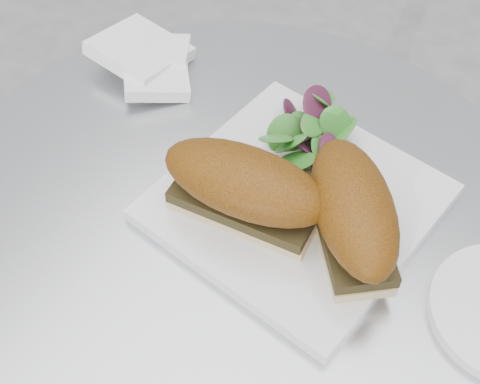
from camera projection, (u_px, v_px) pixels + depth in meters
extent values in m
cylinder|color=#AEB0B6|center=(232.00, 232.00, 0.72)|extent=(0.70, 0.70, 0.02)
cylinder|color=#AEB0B6|center=(234.00, 372.00, 1.00)|extent=(0.07, 0.07, 0.71)
cube|color=white|center=(296.00, 202.00, 0.72)|extent=(0.29, 0.29, 0.02)
cube|color=#D3B984|center=(245.00, 209.00, 0.69)|extent=(0.16, 0.08, 0.01)
cube|color=black|center=(245.00, 201.00, 0.68)|extent=(0.16, 0.08, 0.01)
ellipsoid|color=#663C09|center=(245.00, 182.00, 0.66)|extent=(0.19, 0.10, 0.06)
cube|color=#D3B984|center=(348.00, 233.00, 0.68)|extent=(0.14, 0.15, 0.01)
cube|color=black|center=(350.00, 225.00, 0.66)|extent=(0.14, 0.15, 0.01)
ellipsoid|color=#663C09|center=(354.00, 207.00, 0.64)|extent=(0.17, 0.18, 0.06)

